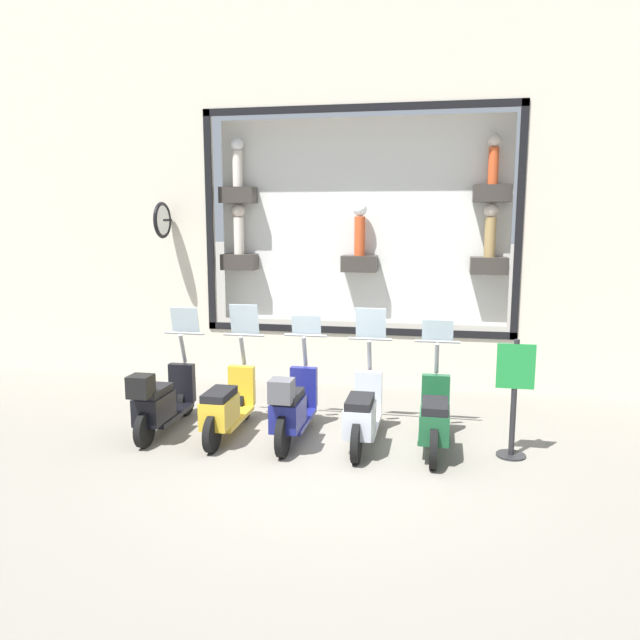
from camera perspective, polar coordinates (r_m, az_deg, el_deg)
ground_plane at (r=7.79m, az=-0.20°, el=-12.62°), size 120.00×120.00×0.00m
building_facade at (r=10.79m, az=3.61°, el=12.92°), size 1.23×36.00×7.05m
scooter_green_0 at (r=8.03m, az=10.44°, el=-8.85°), size 1.80×0.60×1.55m
scooter_silver_1 at (r=8.08m, az=3.90°, el=-8.53°), size 1.80×0.60×1.69m
scooter_navy_2 at (r=8.17m, az=-2.56°, el=-7.98°), size 1.81×0.60×1.56m
scooter_yellow_3 at (r=8.49m, az=-8.51°, el=-7.77°), size 1.80×0.60×1.69m
scooter_black_4 at (r=8.76m, az=-14.34°, el=-7.18°), size 1.79×0.61×1.62m
shop_sign_post at (r=7.98m, az=17.33°, el=-6.60°), size 0.36×0.45×1.47m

